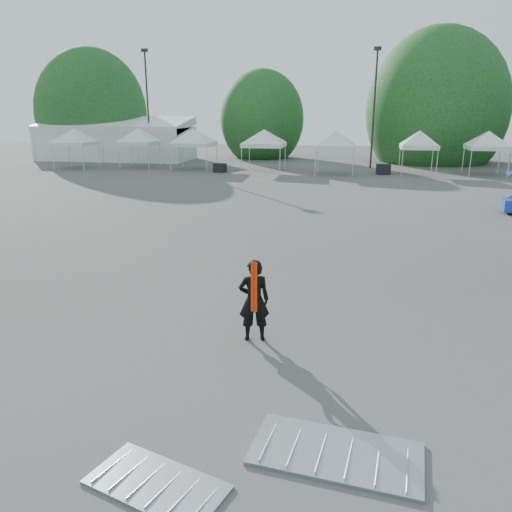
# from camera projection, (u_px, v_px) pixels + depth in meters

# --- Properties ---
(ground) EXTENTS (120.00, 120.00, 0.00)m
(ground) POSITION_uv_depth(u_px,v_px,m) (290.00, 294.00, 13.64)
(ground) COLOR #474442
(ground) RESTS_ON ground
(marquee) EXTENTS (15.00, 6.25, 4.23)m
(marquee) POSITION_uv_depth(u_px,v_px,m) (116.00, 140.00, 50.05)
(marquee) COLOR silver
(marquee) RESTS_ON ground
(light_pole_west) EXTENTS (0.60, 0.25, 10.30)m
(light_pole_west) POSITION_uv_depth(u_px,v_px,m) (147.00, 100.00, 47.32)
(light_pole_west) COLOR black
(light_pole_west) RESTS_ON ground
(light_pole_east) EXTENTS (0.60, 0.25, 9.80)m
(light_pole_east) POSITION_uv_depth(u_px,v_px,m) (374.00, 102.00, 41.70)
(light_pole_east) COLOR black
(light_pole_east) RESTS_ON ground
(tree_far_w) EXTENTS (4.80, 4.80, 7.30)m
(tree_far_w) POSITION_uv_depth(u_px,v_px,m) (92.00, 113.00, 52.88)
(tree_far_w) COLOR #382314
(tree_far_w) RESTS_ON ground
(tree_mid_w) EXTENTS (4.16, 4.16, 6.33)m
(tree_mid_w) POSITION_uv_depth(u_px,v_px,m) (262.00, 119.00, 51.68)
(tree_mid_w) COLOR #382314
(tree_mid_w) RESTS_ON ground
(tree_mid_e) EXTENTS (5.12, 5.12, 7.79)m
(tree_mid_e) POSITION_uv_depth(u_px,v_px,m) (436.00, 110.00, 47.39)
(tree_mid_e) COLOR #382314
(tree_mid_e) RESTS_ON ground
(tent_a) EXTENTS (4.16, 4.16, 3.88)m
(tent_a) POSITION_uv_depth(u_px,v_px,m) (74.00, 132.00, 42.20)
(tent_a) COLOR silver
(tent_a) RESTS_ON ground
(tent_b) EXTENTS (4.01, 4.01, 3.88)m
(tent_b) POSITION_uv_depth(u_px,v_px,m) (138.00, 132.00, 42.99)
(tent_b) COLOR silver
(tent_b) RESTS_ON ground
(tent_c) EXTENTS (4.68, 4.68, 3.88)m
(tent_c) POSITION_uv_depth(u_px,v_px,m) (193.00, 132.00, 41.55)
(tent_c) COLOR silver
(tent_c) RESTS_ON ground
(tent_d) EXTENTS (4.68, 4.68, 3.88)m
(tent_d) POSITION_uv_depth(u_px,v_px,m) (264.00, 133.00, 40.59)
(tent_d) COLOR silver
(tent_d) RESTS_ON ground
(tent_e) EXTENTS (4.24, 4.24, 3.88)m
(tent_e) POSITION_uv_depth(u_px,v_px,m) (336.00, 134.00, 38.20)
(tent_e) COLOR silver
(tent_e) RESTS_ON ground
(tent_f) EXTENTS (3.87, 3.87, 3.88)m
(tent_f) POSITION_uv_depth(u_px,v_px,m) (420.00, 134.00, 38.36)
(tent_f) COLOR silver
(tent_f) RESTS_ON ground
(tent_g) EXTENTS (4.06, 4.06, 3.88)m
(tent_g) POSITION_uv_depth(u_px,v_px,m) (488.00, 135.00, 37.74)
(tent_g) COLOR silver
(tent_g) RESTS_ON ground
(man) EXTENTS (0.76, 0.60, 1.83)m
(man) POSITION_uv_depth(u_px,v_px,m) (254.00, 300.00, 10.70)
(man) COLOR black
(man) RESTS_ON ground
(barrier_left) EXTENTS (2.07, 1.46, 0.06)m
(barrier_left) POSITION_uv_depth(u_px,v_px,m) (157.00, 484.00, 6.67)
(barrier_left) COLOR #A3A5AA
(barrier_left) RESTS_ON ground
(barrier_mid) EXTENTS (2.58, 1.51, 0.08)m
(barrier_mid) POSITION_uv_depth(u_px,v_px,m) (336.00, 453.00, 7.27)
(barrier_mid) COLOR #A3A5AA
(barrier_mid) RESTS_ON ground
(crate_west) EXTENTS (1.07, 0.93, 0.71)m
(crate_west) POSITION_uv_depth(u_px,v_px,m) (220.00, 168.00, 40.23)
(crate_west) COLOR black
(crate_west) RESTS_ON ground
(crate_mid) EXTENTS (1.12, 0.91, 0.80)m
(crate_mid) POSITION_uv_depth(u_px,v_px,m) (383.00, 169.00, 38.83)
(crate_mid) COLOR black
(crate_mid) RESTS_ON ground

